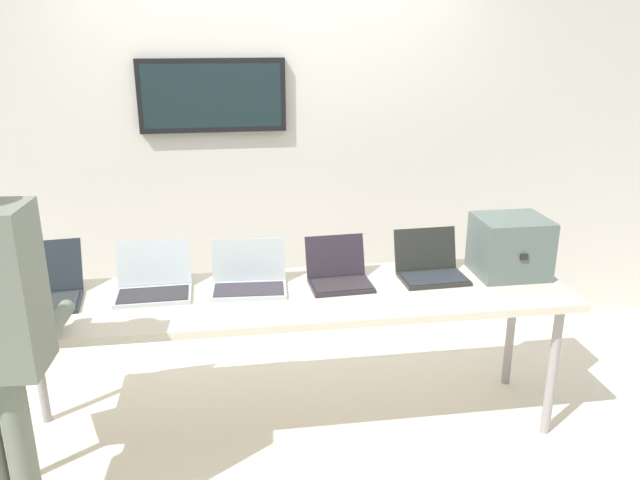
{
  "coord_description": "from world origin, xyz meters",
  "views": [
    {
      "loc": [
        -0.29,
        -2.94,
        2.07
      ],
      "look_at": [
        0.15,
        -0.03,
        1.07
      ],
      "focal_mm": 35.78,
      "sensor_mm": 36.0,
      "label": 1
    }
  ],
  "objects_px": {
    "laptop_station_2": "(249,278)",
    "laptop_station_3": "(339,274)",
    "workbench": "(291,303)",
    "laptop_station_1": "(154,283)",
    "equipment_box": "(510,246)",
    "laptop_station_4": "(430,267)",
    "laptop_station_0": "(44,289)"
  },
  "relations": [
    {
      "from": "laptop_station_2",
      "to": "laptop_station_3",
      "type": "height_order",
      "value": "laptop_station_2"
    },
    {
      "from": "workbench",
      "to": "laptop_station_1",
      "type": "bearing_deg",
      "value": 170.6
    },
    {
      "from": "workbench",
      "to": "equipment_box",
      "type": "bearing_deg",
      "value": 4.52
    },
    {
      "from": "workbench",
      "to": "laptop_station_4",
      "type": "xyz_separation_m",
      "value": [
        0.76,
        0.12,
        0.11
      ]
    },
    {
      "from": "equipment_box",
      "to": "laptop_station_3",
      "type": "distance_m",
      "value": 0.94
    },
    {
      "from": "laptop_station_4",
      "to": "laptop_station_2",
      "type": "bearing_deg",
      "value": -178.92
    },
    {
      "from": "laptop_station_1",
      "to": "laptop_station_3",
      "type": "xyz_separation_m",
      "value": [
        0.94,
        -0.02,
        -0.0
      ]
    },
    {
      "from": "equipment_box",
      "to": "laptop_station_4",
      "type": "distance_m",
      "value": 0.44
    },
    {
      "from": "workbench",
      "to": "laptop_station_1",
      "type": "distance_m",
      "value": 0.7
    },
    {
      "from": "equipment_box",
      "to": "laptop_station_1",
      "type": "distance_m",
      "value": 1.88
    },
    {
      "from": "laptop_station_0",
      "to": "equipment_box",
      "type": "bearing_deg",
      "value": -0.11
    },
    {
      "from": "equipment_box",
      "to": "laptop_station_3",
      "type": "xyz_separation_m",
      "value": [
        -0.93,
        0.0,
        -0.1
      ]
    },
    {
      "from": "laptop_station_1",
      "to": "laptop_station_2",
      "type": "xyz_separation_m",
      "value": [
        0.48,
        -0.02,
        0.0
      ]
    },
    {
      "from": "laptop_station_2",
      "to": "laptop_station_1",
      "type": "bearing_deg",
      "value": 178.19
    },
    {
      "from": "laptop_station_0",
      "to": "laptop_station_2",
      "type": "relative_size",
      "value": 1.04
    },
    {
      "from": "laptop_station_2",
      "to": "laptop_station_4",
      "type": "relative_size",
      "value": 1.1
    },
    {
      "from": "workbench",
      "to": "laptop_station_1",
      "type": "relative_size",
      "value": 7.61
    },
    {
      "from": "workbench",
      "to": "laptop_station_2",
      "type": "distance_m",
      "value": 0.25
    },
    {
      "from": "equipment_box",
      "to": "laptop_station_2",
      "type": "height_order",
      "value": "equipment_box"
    },
    {
      "from": "laptop_station_2",
      "to": "laptop_station_0",
      "type": "bearing_deg",
      "value": 179.88
    },
    {
      "from": "equipment_box",
      "to": "laptop_station_0",
      "type": "height_order",
      "value": "equipment_box"
    },
    {
      "from": "laptop_station_3",
      "to": "laptop_station_2",
      "type": "bearing_deg",
      "value": 179.76
    },
    {
      "from": "laptop_station_0",
      "to": "laptop_station_4",
      "type": "height_order",
      "value": "laptop_station_0"
    },
    {
      "from": "workbench",
      "to": "equipment_box",
      "type": "relative_size",
      "value": 7.78
    },
    {
      "from": "laptop_station_1",
      "to": "laptop_station_4",
      "type": "height_order",
      "value": "same"
    },
    {
      "from": "laptop_station_0",
      "to": "laptop_station_2",
      "type": "xyz_separation_m",
      "value": [
        1.0,
        -0.0,
        -0.0
      ]
    },
    {
      "from": "equipment_box",
      "to": "laptop_station_3",
      "type": "relative_size",
      "value": 1.12
    },
    {
      "from": "laptop_station_1",
      "to": "workbench",
      "type": "bearing_deg",
      "value": -9.4
    },
    {
      "from": "laptop_station_2",
      "to": "laptop_station_3",
      "type": "relative_size",
      "value": 1.19
    },
    {
      "from": "workbench",
      "to": "laptop_station_2",
      "type": "bearing_deg",
      "value": 154.33
    },
    {
      "from": "equipment_box",
      "to": "laptop_station_0",
      "type": "distance_m",
      "value": 2.4
    },
    {
      "from": "workbench",
      "to": "equipment_box",
      "type": "distance_m",
      "value": 1.22
    }
  ]
}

